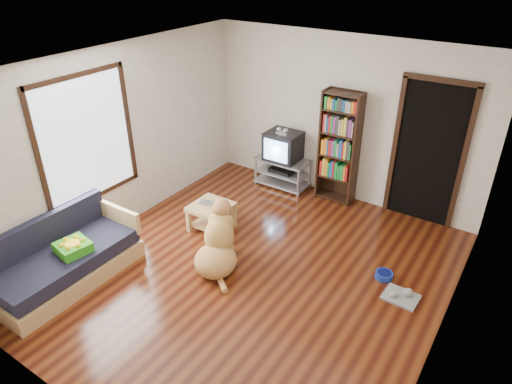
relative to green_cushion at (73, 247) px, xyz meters
The scene contains 18 objects.
ground 2.24m from the green_cushion, 36.85° to the left, with size 5.00×5.00×0.00m, color #5E2910.
ceiling 3.05m from the green_cushion, 36.85° to the left, with size 5.00×5.00×0.00m, color white.
wall_back 4.27m from the green_cushion, 65.34° to the left, with size 4.50×4.50×0.00m, color silver.
wall_front 2.27m from the green_cushion, 34.18° to the right, with size 4.50×4.50×0.00m, color silver.
wall_left 1.63m from the green_cushion, 110.87° to the left, with size 5.00×5.00×0.00m, color silver.
wall_right 4.29m from the green_cushion, 18.15° to the left, with size 5.00×5.00×0.00m, color silver.
green_cushion is the anchor object (origin of this frame).
laptop 1.91m from the green_cushion, 69.10° to the left, with size 0.34×0.22×0.03m, color silver.
dog_bowl 3.86m from the green_cushion, 33.64° to the left, with size 0.22×0.22×0.08m, color navy.
grey_rag 3.99m from the green_cushion, 28.22° to the left, with size 0.40×0.32×0.03m, color gray.
window 1.39m from the green_cushion, 120.81° to the left, with size 0.03×1.46×1.70m.
doorway 4.94m from the green_cushion, 50.73° to the left, with size 1.03×0.05×2.19m.
tv_stand 3.67m from the green_cushion, 76.58° to the left, with size 0.90×0.45×0.50m.
crt_tv 3.69m from the green_cushion, 76.66° to the left, with size 0.55×0.52×0.58m.
bookshelf 4.11m from the green_cushion, 63.78° to the left, with size 0.60×0.30×1.80m.
sofa 0.26m from the green_cushion, 150.81° to the right, with size 0.80×1.80×0.80m.
coffee_table 1.95m from the green_cushion, 69.42° to the left, with size 0.55×0.55×0.40m.
dog 1.77m from the green_cushion, 43.06° to the left, with size 0.75×0.97×0.87m.
Camera 1 is at (2.59, -3.85, 3.74)m, focal length 32.00 mm.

